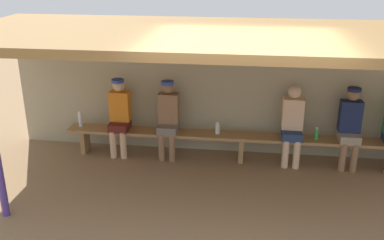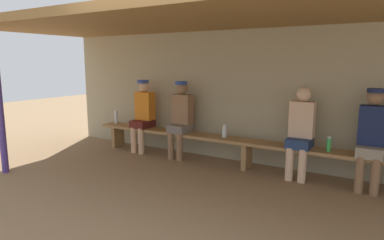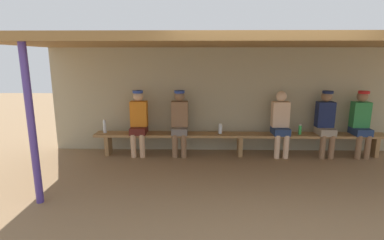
{
  "view_description": "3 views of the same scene",
  "coord_description": "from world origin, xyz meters",
  "px_view_note": "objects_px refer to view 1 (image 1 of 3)",
  "views": [
    {
      "loc": [
        0.05,
        -5.27,
        3.33
      ],
      "look_at": [
        -0.81,
        1.28,
        0.79
      ],
      "focal_mm": 41.12,
      "sensor_mm": 36.0,
      "label": 1
    },
    {
      "loc": [
        1.98,
        -3.36,
        1.68
      ],
      "look_at": [
        -0.78,
        1.16,
        0.77
      ],
      "focal_mm": 31.93,
      "sensor_mm": 36.0,
      "label": 2
    },
    {
      "loc": [
        -0.87,
        -4.32,
        2.01
      ],
      "look_at": [
        -0.99,
        1.13,
        0.84
      ],
      "focal_mm": 27.51,
      "sensor_mm": 36.0,
      "label": 3
    }
  ],
  "objects_px": {
    "player_with_sunglasses": "(119,113)",
    "water_bottle_orange": "(316,134)",
    "player_middle": "(168,116)",
    "water_bottle_green": "(218,128)",
    "water_bottle_blue": "(80,119)",
    "player_rightmost": "(350,124)",
    "player_near_post": "(292,122)",
    "bench": "(242,139)"
  },
  "relations": [
    {
      "from": "player_with_sunglasses",
      "to": "water_bottle_orange",
      "type": "distance_m",
      "value": 3.3
    },
    {
      "from": "player_middle",
      "to": "water_bottle_green",
      "type": "xyz_separation_m",
      "value": [
        0.84,
        0.02,
        -0.19
      ]
    },
    {
      "from": "player_middle",
      "to": "water_bottle_green",
      "type": "bearing_deg",
      "value": 1.28
    },
    {
      "from": "player_middle",
      "to": "water_bottle_orange",
      "type": "bearing_deg",
      "value": -0.65
    },
    {
      "from": "water_bottle_blue",
      "to": "water_bottle_green",
      "type": "height_order",
      "value": "water_bottle_blue"
    },
    {
      "from": "player_rightmost",
      "to": "player_near_post",
      "type": "bearing_deg",
      "value": -179.97
    },
    {
      "from": "player_with_sunglasses",
      "to": "water_bottle_orange",
      "type": "bearing_deg",
      "value": -0.48
    },
    {
      "from": "player_near_post",
      "to": "player_with_sunglasses",
      "type": "xyz_separation_m",
      "value": [
        -2.9,
        0.0,
        0.02
      ]
    },
    {
      "from": "player_rightmost",
      "to": "water_bottle_green",
      "type": "height_order",
      "value": "player_rightmost"
    },
    {
      "from": "bench",
      "to": "player_near_post",
      "type": "height_order",
      "value": "player_near_post"
    },
    {
      "from": "water_bottle_green",
      "to": "player_rightmost",
      "type": "bearing_deg",
      "value": -0.51
    },
    {
      "from": "water_bottle_blue",
      "to": "player_middle",
      "type": "bearing_deg",
      "value": -1.27
    },
    {
      "from": "bench",
      "to": "player_rightmost",
      "type": "xyz_separation_m",
      "value": [
        1.72,
        0.0,
        0.36
      ]
    },
    {
      "from": "bench",
      "to": "player_rightmost",
      "type": "relative_size",
      "value": 4.46
    },
    {
      "from": "player_near_post",
      "to": "water_bottle_orange",
      "type": "height_order",
      "value": "player_near_post"
    },
    {
      "from": "player_with_sunglasses",
      "to": "player_middle",
      "type": "bearing_deg",
      "value": 0.0
    },
    {
      "from": "player_middle",
      "to": "water_bottle_green",
      "type": "distance_m",
      "value": 0.86
    },
    {
      "from": "player_near_post",
      "to": "player_rightmost",
      "type": "xyz_separation_m",
      "value": [
        0.91,
        0.0,
        0.02
      ]
    },
    {
      "from": "water_bottle_green",
      "to": "water_bottle_orange",
      "type": "xyz_separation_m",
      "value": [
        1.62,
        -0.05,
        0.0
      ]
    },
    {
      "from": "water_bottle_orange",
      "to": "bench",
      "type": "bearing_deg",
      "value": 178.85
    },
    {
      "from": "player_rightmost",
      "to": "player_middle",
      "type": "bearing_deg",
      "value": 180.0
    },
    {
      "from": "player_with_sunglasses",
      "to": "player_rightmost",
      "type": "xyz_separation_m",
      "value": [
        3.81,
        0.0,
        0.0
      ]
    },
    {
      "from": "player_with_sunglasses",
      "to": "player_near_post",
      "type": "bearing_deg",
      "value": -0.01
    },
    {
      "from": "water_bottle_green",
      "to": "water_bottle_orange",
      "type": "distance_m",
      "value": 1.62
    },
    {
      "from": "player_middle",
      "to": "water_bottle_blue",
      "type": "distance_m",
      "value": 1.58
    },
    {
      "from": "player_near_post",
      "to": "water_bottle_green",
      "type": "xyz_separation_m",
      "value": [
        -1.22,
        0.02,
        -0.17
      ]
    },
    {
      "from": "bench",
      "to": "water_bottle_orange",
      "type": "height_order",
      "value": "water_bottle_orange"
    },
    {
      "from": "player_rightmost",
      "to": "water_bottle_blue",
      "type": "height_order",
      "value": "player_rightmost"
    },
    {
      "from": "player_rightmost",
      "to": "bench",
      "type": "bearing_deg",
      "value": -179.88
    },
    {
      "from": "player_rightmost",
      "to": "water_bottle_green",
      "type": "distance_m",
      "value": 2.14
    },
    {
      "from": "bench",
      "to": "player_rightmost",
      "type": "bearing_deg",
      "value": 0.12
    },
    {
      "from": "water_bottle_blue",
      "to": "player_rightmost",
      "type": "bearing_deg",
      "value": -0.44
    },
    {
      "from": "player_rightmost",
      "to": "water_bottle_green",
      "type": "relative_size",
      "value": 6.57
    },
    {
      "from": "player_middle",
      "to": "water_bottle_orange",
      "type": "distance_m",
      "value": 2.46
    },
    {
      "from": "player_near_post",
      "to": "water_bottle_orange",
      "type": "xyz_separation_m",
      "value": [
        0.4,
        -0.03,
        -0.17
      ]
    },
    {
      "from": "bench",
      "to": "player_with_sunglasses",
      "type": "height_order",
      "value": "player_with_sunglasses"
    },
    {
      "from": "player_near_post",
      "to": "water_bottle_blue",
      "type": "height_order",
      "value": "player_near_post"
    },
    {
      "from": "water_bottle_orange",
      "to": "player_near_post",
      "type": "bearing_deg",
      "value": 176.04
    },
    {
      "from": "player_rightmost",
      "to": "water_bottle_orange",
      "type": "height_order",
      "value": "player_rightmost"
    },
    {
      "from": "bench",
      "to": "water_bottle_orange",
      "type": "bearing_deg",
      "value": -1.15
    },
    {
      "from": "water_bottle_blue",
      "to": "player_near_post",
      "type": "bearing_deg",
      "value": -0.56
    },
    {
      "from": "water_bottle_blue",
      "to": "bench",
      "type": "bearing_deg",
      "value": -0.78
    }
  ]
}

